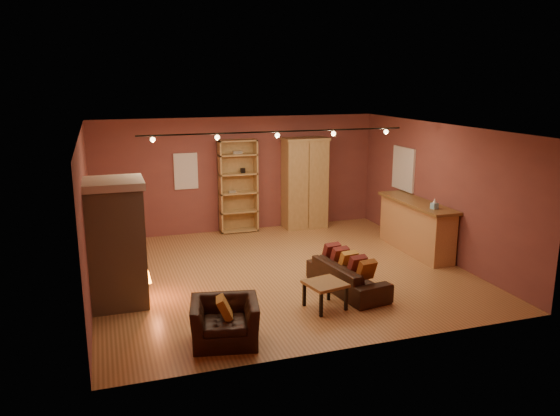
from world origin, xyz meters
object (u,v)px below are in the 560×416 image
object	(u,v)px
bookcase	(238,185)
coffee_table	(325,286)
fireplace	(117,243)
armchair	(225,314)
armoire	(305,183)
loveseat	(348,271)
bar_counter	(416,226)

from	to	relation	value
bookcase	coffee_table	xyz separation A→B (m)	(0.23, -4.99, -0.77)
fireplace	bookcase	world-z (taller)	bookcase
armchair	coffee_table	distance (m)	1.93
bookcase	armoire	size ratio (longest dim) A/B	1.00
bookcase	armoire	xyz separation A→B (m)	(1.69, -0.17, -0.01)
loveseat	coffee_table	bearing A→B (deg)	122.03
fireplace	bar_counter	world-z (taller)	fireplace
bar_counter	armchair	xyz separation A→B (m)	(-4.87, -2.82, -0.15)
armchair	coffee_table	xyz separation A→B (m)	(1.83, 0.64, -0.04)
loveseat	bookcase	bearing A→B (deg)	2.71
fireplace	bookcase	xyz separation A→B (m)	(2.97, 3.73, 0.10)
fireplace	coffee_table	bearing A→B (deg)	-21.57
bookcase	armchair	world-z (taller)	bookcase
armchair	bar_counter	bearing A→B (deg)	41.28
armoire	bar_counter	size ratio (longest dim) A/B	0.97
fireplace	coffee_table	size ratio (longest dim) A/B	3.02
fireplace	bookcase	distance (m)	4.77
fireplace	armchair	size ratio (longest dim) A/B	2.00
armoire	armchair	size ratio (longest dim) A/B	2.15
fireplace	armoire	size ratio (longest dim) A/B	0.93
coffee_table	bookcase	bearing A→B (deg)	92.58
fireplace	bookcase	bearing A→B (deg)	51.48
loveseat	armchair	bearing A→B (deg)	107.25
armoire	armchair	world-z (taller)	armoire
fireplace	loveseat	world-z (taller)	fireplace
bookcase	loveseat	distance (m)	4.56
fireplace	bar_counter	distance (m)	6.33
bar_counter	loveseat	distance (m)	2.86
bar_counter	loveseat	bearing A→B (deg)	-146.12
bookcase	bar_counter	size ratio (longest dim) A/B	0.97
fireplace	coffee_table	distance (m)	3.50
armoire	coffee_table	world-z (taller)	armoire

